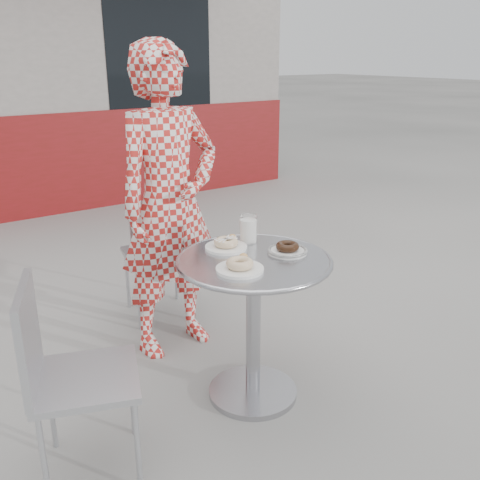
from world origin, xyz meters
TOP-DOWN VIEW (x-y plane):
  - ground at (0.00, 0.00)m, footprint 60.00×60.00m
  - bistro_table at (0.01, 0.00)m, footprint 0.69×0.69m
  - chair_far at (0.02, 1.01)m, footprint 0.44×0.44m
  - chair_left at (-0.80, -0.03)m, footprint 0.49×0.49m
  - seated_person at (-0.07, 0.65)m, footprint 0.63×0.45m
  - plate_far at (-0.02, 0.18)m, footprint 0.19×0.19m
  - plate_near at (-0.12, -0.07)m, footprint 0.20×0.20m
  - plate_checker at (0.17, -0.02)m, footprint 0.18×0.18m
  - milk_cup at (0.11, 0.19)m, footprint 0.08×0.08m

SIDE VIEW (x-z plane):
  - ground at x=0.00m, z-range 0.00..0.00m
  - chair_far at x=0.02m, z-range -0.15..0.63m
  - chair_left at x=-0.80m, z-range -0.15..0.64m
  - bistro_table at x=0.01m, z-range 0.18..0.88m
  - plate_checker at x=0.17m, z-range 0.69..0.74m
  - plate_near at x=-0.12m, z-range 0.69..0.75m
  - plate_far at x=-0.02m, z-range 0.69..0.75m
  - milk_cup at x=0.11m, z-range 0.69..0.83m
  - seated_person at x=-0.07m, z-range 0.00..1.62m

